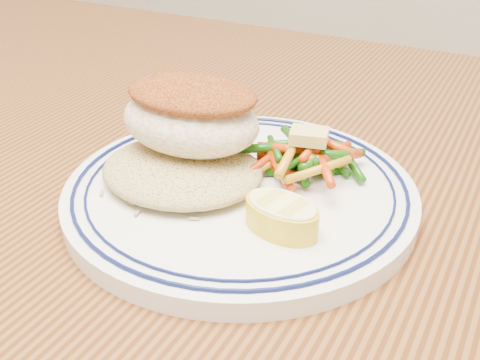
% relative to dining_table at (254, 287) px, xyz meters
% --- Properties ---
extents(dining_table, '(1.50, 0.90, 0.75)m').
position_rel_dining_table_xyz_m(dining_table, '(0.00, 0.00, 0.00)').
color(dining_table, '#4B260F').
rests_on(dining_table, ground).
extents(plate, '(0.27, 0.27, 0.02)m').
position_rel_dining_table_xyz_m(plate, '(-0.00, -0.02, 0.11)').
color(plate, white).
rests_on(plate, dining_table).
extents(rice_pilaf, '(0.13, 0.11, 0.02)m').
position_rel_dining_table_xyz_m(rice_pilaf, '(-0.05, -0.03, 0.12)').
color(rice_pilaf, '#A48B52').
rests_on(rice_pilaf, plate).
extents(fish_fillet, '(0.11, 0.08, 0.06)m').
position_rel_dining_table_xyz_m(fish_fillet, '(-0.05, -0.01, 0.16)').
color(fish_fillet, '#F0E4C6').
rests_on(fish_fillet, rice_pilaf).
extents(vegetable_pile, '(0.10, 0.10, 0.03)m').
position_rel_dining_table_xyz_m(vegetable_pile, '(0.03, 0.02, 0.13)').
color(vegetable_pile, '#144D09').
rests_on(vegetable_pile, plate).
extents(butter_pat, '(0.03, 0.03, 0.01)m').
position_rel_dining_table_xyz_m(butter_pat, '(0.03, 0.02, 0.14)').
color(butter_pat, '#D6C468').
rests_on(butter_pat, vegetable_pile).
extents(lemon_wedge, '(0.06, 0.06, 0.02)m').
position_rel_dining_table_xyz_m(lemon_wedge, '(0.05, -0.06, 0.12)').
color(lemon_wedge, yellow).
rests_on(lemon_wedge, plate).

